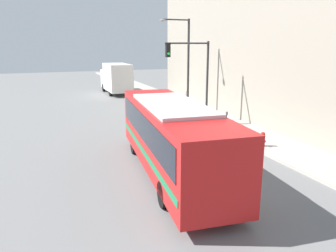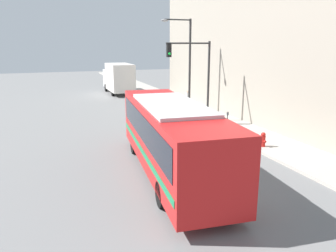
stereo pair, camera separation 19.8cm
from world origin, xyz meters
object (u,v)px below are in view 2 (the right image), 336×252
at_px(delivery_truck, 118,78).
at_px(street_lamp, 186,58).
at_px(parking_meter, 228,118).
at_px(traffic_light_pole, 195,67).
at_px(city_bus, 171,134).
at_px(fire_hydrant, 263,139).
at_px(pedestrian_near_corner, 188,100).

relative_size(delivery_truck, street_lamp, 0.93).
height_order(delivery_truck, parking_meter, delivery_truck).
bearing_deg(delivery_truck, traffic_light_pole, -83.28).
relative_size(city_bus, street_lamp, 1.43).
distance_m(fire_hydrant, traffic_light_pole, 7.63).
distance_m(city_bus, delivery_truck, 24.55).
bearing_deg(traffic_light_pole, pedestrian_near_corner, 71.44).
relative_size(city_bus, delivery_truck, 1.55).
distance_m(parking_meter, pedestrian_near_corner, 7.31).
bearing_deg(delivery_truck, parking_meter, -81.57).
height_order(delivery_truck, street_lamp, street_lamp).
distance_m(traffic_light_pole, pedestrian_near_corner, 5.41).
bearing_deg(parking_meter, delivery_truck, 98.43).
bearing_deg(street_lamp, city_bus, -116.48).
relative_size(city_bus, traffic_light_pole, 1.87).
height_order(parking_meter, pedestrian_near_corner, pedestrian_near_corner).
relative_size(city_bus, parking_meter, 8.76).
bearing_deg(fire_hydrant, parking_meter, 90.00).
height_order(city_bus, traffic_light_pole, traffic_light_pole).
xyz_separation_m(city_bus, street_lamp, (5.83, 11.70, 2.64)).
xyz_separation_m(street_lamp, pedestrian_near_corner, (0.56, 0.81, -3.51)).
bearing_deg(traffic_light_pole, street_lamp, 75.83).
bearing_deg(delivery_truck, city_bus, -97.16).
distance_m(delivery_truck, street_lamp, 13.22).
bearing_deg(parking_meter, traffic_light_pole, 107.21).
bearing_deg(street_lamp, traffic_light_pole, -104.17).
height_order(delivery_truck, traffic_light_pole, traffic_light_pole).
relative_size(city_bus, pedestrian_near_corner, 6.57).
relative_size(traffic_light_pole, parking_meter, 4.69).
xyz_separation_m(parking_meter, street_lamp, (-0.07, 6.48, 3.49)).
bearing_deg(traffic_light_pole, parking_meter, -72.79).
xyz_separation_m(delivery_truck, parking_meter, (2.84, -19.14, -0.86)).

